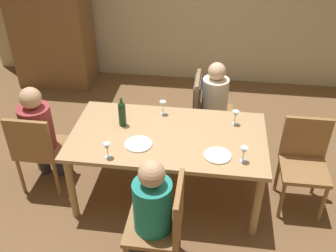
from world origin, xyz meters
The scene contains 17 objects.
ground_plane centered at (0.00, 0.00, 0.00)m, with size 10.00×10.00×0.00m, color brown.
armoire_cabinet centered at (-2.02, 2.25, 1.10)m, with size 1.18×0.62×2.18m.
dining_table centered at (0.00, 0.00, 0.67)m, with size 1.85×1.00×0.75m.
chair_left_end centered at (-1.30, -0.09, 0.53)m, with size 0.44×0.44×0.92m.
chair_far_right centered at (0.29, 0.88, 0.59)m, with size 0.46×0.44×0.92m.
chair_near centered at (0.09, -0.88, 0.53)m, with size 0.44×0.44×0.92m.
chair_right_end centered at (1.30, 0.09, 0.53)m, with size 0.44×0.44×0.92m.
person_woman_host centered at (-1.30, 0.03, 0.66)m, with size 0.31×0.36×1.15m.
person_man_bearded centered at (0.44, 0.88, 0.64)m, with size 0.34×0.29×1.11m.
person_man_guest centered at (-0.03, -0.88, 0.65)m, with size 0.35×0.30×1.13m.
wine_bottle_tall_green centered at (-0.46, 0.11, 0.88)m, with size 0.07×0.07×0.30m.
wine_glass_near_left centered at (0.62, 0.27, 0.85)m, with size 0.07×0.07×0.15m.
wine_glass_centre centered at (0.69, -0.30, 0.85)m, with size 0.07×0.07×0.15m.
wine_glass_near_right centered at (-0.10, 0.36, 0.85)m, with size 0.07×0.07×0.15m.
wine_glass_far centered at (-0.47, -0.40, 0.85)m, with size 0.07×0.07×0.15m.
dinner_plate_host centered at (-0.25, -0.19, 0.75)m, with size 0.25×0.25×0.01m, color white.
dinner_plate_guest_left centered at (0.47, -0.26, 0.75)m, with size 0.24×0.24×0.01m, color silver.
Camera 1 is at (0.40, -2.94, 2.88)m, focal length 41.33 mm.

